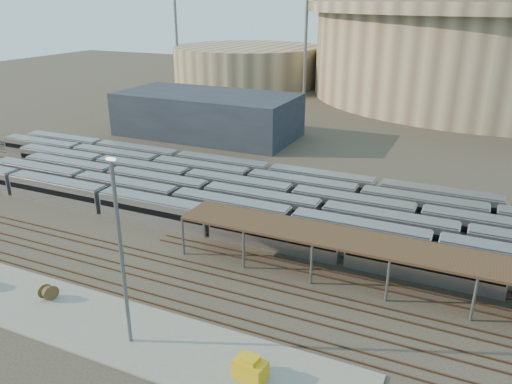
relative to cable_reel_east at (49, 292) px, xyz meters
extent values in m
plane|color=#383026|center=(15.61, 13.81, -1.03)|extent=(420.00, 420.00, 0.00)
cube|color=gray|center=(10.61, -1.19, -0.93)|extent=(50.00, 9.00, 0.20)
cube|color=silver|center=(7.97, 21.81, 0.77)|extent=(112.00, 2.90, 3.60)
cube|color=silver|center=(18.20, 26.01, 0.77)|extent=(112.00, 2.90, 3.60)
cube|color=silver|center=(21.20, 30.21, 0.77)|extent=(112.00, 2.90, 3.60)
cube|color=silver|center=(15.12, 34.41, 0.77)|extent=(112.00, 2.90, 3.60)
cube|color=silver|center=(5.77, 38.61, 0.77)|extent=(112.00, 2.90, 3.60)
cube|color=silver|center=(7.78, 42.81, 0.77)|extent=(112.00, 2.90, 3.60)
cylinder|color=slate|center=(7.61, 15.11, 1.47)|extent=(0.30, 0.30, 5.00)
cylinder|color=slate|center=(7.61, 20.51, 1.47)|extent=(0.30, 0.30, 5.00)
cylinder|color=slate|center=(16.18, 15.11, 1.47)|extent=(0.30, 0.30, 5.00)
cylinder|color=slate|center=(16.18, 20.51, 1.47)|extent=(0.30, 0.30, 5.00)
cylinder|color=slate|center=(24.75, 15.11, 1.47)|extent=(0.30, 0.30, 5.00)
cylinder|color=slate|center=(24.75, 20.51, 1.47)|extent=(0.30, 0.30, 5.00)
cylinder|color=slate|center=(33.33, 15.11, 1.47)|extent=(0.30, 0.30, 5.00)
cylinder|color=slate|center=(33.33, 20.51, 1.47)|extent=(0.30, 0.30, 5.00)
cylinder|color=slate|center=(41.90, 15.11, 1.47)|extent=(0.30, 0.30, 5.00)
cylinder|color=slate|center=(41.90, 20.51, 1.47)|extent=(0.30, 0.30, 5.00)
cube|color=#372516|center=(37.61, 17.81, 4.12)|extent=(60.00, 6.00, 0.30)
cube|color=#4C3323|center=(15.61, 12.06, -0.94)|extent=(170.00, 0.12, 0.18)
cube|color=#4C3323|center=(15.61, 13.56, -0.94)|extent=(170.00, 0.12, 0.18)
cube|color=#4C3323|center=(15.61, 8.06, -0.94)|extent=(170.00, 0.12, 0.18)
cube|color=#4C3323|center=(15.61, 9.56, -0.94)|extent=(170.00, 0.12, 0.18)
cube|color=#4C3323|center=(15.61, 4.06, -0.94)|extent=(170.00, 0.12, 0.18)
cube|color=#4C3323|center=(15.61, 5.56, -0.94)|extent=(170.00, 0.12, 0.18)
cylinder|color=tan|center=(40.61, 153.81, 12.97)|extent=(116.00, 116.00, 28.00)
cylinder|color=tan|center=(40.61, 153.81, 28.47)|extent=(124.00, 124.00, 3.00)
cylinder|color=tan|center=(-44.39, 143.81, 5.97)|extent=(56.00, 56.00, 14.00)
cube|color=#1E232D|center=(-19.39, 68.81, 3.97)|extent=(42.00, 20.00, 10.00)
cylinder|color=slate|center=(-14.39, 123.81, 16.97)|extent=(1.00, 1.00, 36.00)
cylinder|color=slate|center=(-69.39, 133.81, 16.97)|extent=(1.00, 1.00, 36.00)
cylinder|color=slate|center=(5.61, 173.81, 16.97)|extent=(1.00, 1.00, 36.00)
cylinder|color=brown|center=(0.00, 0.00, 0.00)|extent=(1.48, 1.89, 1.67)
cylinder|color=slate|center=(12.52, -2.10, 8.19)|extent=(0.36, 0.36, 18.06)
cube|color=#FFF2CC|center=(12.52, -2.10, 17.32)|extent=(0.81, 0.33, 0.20)
cube|color=gold|center=(25.05, -1.91, 0.05)|extent=(3.06, 2.17, 1.76)
camera|label=1|loc=(39.70, -32.84, 29.66)|focal=35.00mm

